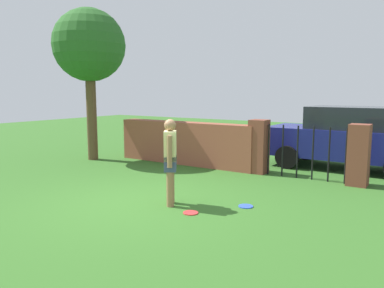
# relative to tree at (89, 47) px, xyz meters

# --- Properties ---
(ground_plane) EXTENTS (40.00, 40.00, 0.00)m
(ground_plane) POSITION_rel_tree_xyz_m (4.34, -2.73, -3.47)
(ground_plane) COLOR #336623
(brick_wall) EXTENTS (4.45, 0.50, 1.24)m
(brick_wall) POSITION_rel_tree_xyz_m (2.84, 1.01, -2.85)
(brick_wall) COLOR brown
(brick_wall) RESTS_ON ground
(tree) EXTENTS (2.19, 2.19, 4.62)m
(tree) POSITION_rel_tree_xyz_m (0.00, 0.00, 0.00)
(tree) COLOR brown
(tree) RESTS_ON ground
(person) EXTENTS (0.38, 0.46, 1.62)m
(person) POSITION_rel_tree_xyz_m (4.92, -2.52, -2.57)
(person) COLOR #9E704C
(person) RESTS_ON ground
(fence_gate) EXTENTS (2.86, 0.44, 1.40)m
(fence_gate) POSITION_rel_tree_xyz_m (6.38, 1.01, -2.77)
(fence_gate) COLOR brown
(fence_gate) RESTS_ON ground
(car) EXTENTS (4.23, 1.98, 1.72)m
(car) POSITION_rel_tree_xyz_m (6.98, 2.81, -2.61)
(car) COLOR navy
(car) RESTS_ON ground
(frisbee_blue) EXTENTS (0.27, 0.27, 0.02)m
(frisbee_blue) POSITION_rel_tree_xyz_m (6.17, -1.86, -3.46)
(frisbee_blue) COLOR blue
(frisbee_blue) RESTS_ON ground
(frisbee_red) EXTENTS (0.27, 0.27, 0.02)m
(frisbee_red) POSITION_rel_tree_xyz_m (5.52, -2.74, -3.46)
(frisbee_red) COLOR red
(frisbee_red) RESTS_ON ground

